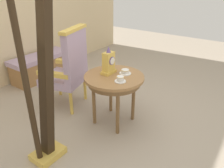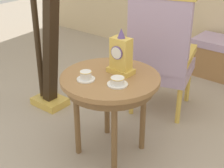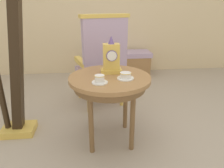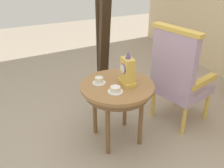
# 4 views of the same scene
# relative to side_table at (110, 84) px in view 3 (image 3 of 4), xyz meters

# --- Properties ---
(ground_plane) EXTENTS (10.00, 10.00, 0.00)m
(ground_plane) POSITION_rel_side_table_xyz_m (0.02, -0.06, -0.57)
(ground_plane) COLOR tan
(side_table) EXTENTS (0.72, 0.72, 0.65)m
(side_table) POSITION_rel_side_table_xyz_m (0.00, 0.00, 0.00)
(side_table) COLOR #9E7042
(side_table) RESTS_ON ground
(teacup_left) EXTENTS (0.13, 0.13, 0.07)m
(teacup_left) POSITION_rel_side_table_xyz_m (-0.10, -0.15, 0.11)
(teacup_left) COLOR white
(teacup_left) RESTS_ON side_table
(teacup_right) EXTENTS (0.14, 0.14, 0.06)m
(teacup_right) POSITION_rel_side_table_xyz_m (0.13, -0.08, 0.10)
(teacup_right) COLOR white
(teacup_right) RESTS_ON side_table
(mantel_clock) EXTENTS (0.19, 0.11, 0.34)m
(mantel_clock) POSITION_rel_side_table_xyz_m (0.02, 0.09, 0.21)
(mantel_clock) COLOR gold
(mantel_clock) RESTS_ON side_table
(armchair) EXTENTS (0.67, 0.66, 1.14)m
(armchair) POSITION_rel_side_table_xyz_m (-0.02, 0.74, 0.02)
(armchair) COLOR #B299B7
(armchair) RESTS_ON ground
(harp) EXTENTS (0.40, 0.24, 1.77)m
(harp) POSITION_rel_side_table_xyz_m (-0.89, 0.20, 0.14)
(harp) COLOR gold
(harp) RESTS_ON ground
(window_bench) EXTENTS (1.12, 0.40, 0.44)m
(window_bench) POSITION_rel_side_table_xyz_m (0.36, 1.89, -0.35)
(window_bench) COLOR #B299B7
(window_bench) RESTS_ON ground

